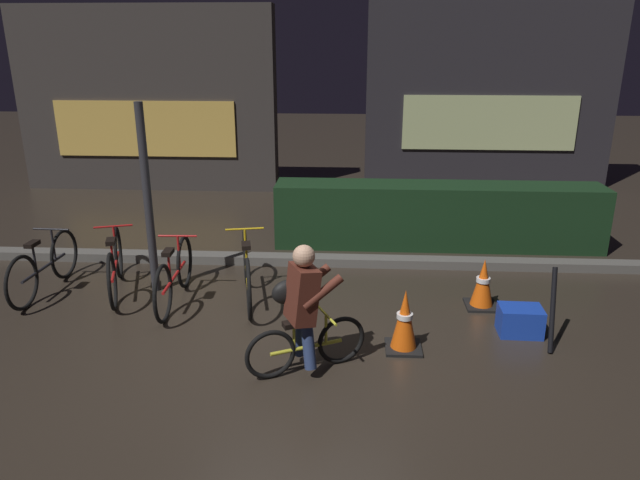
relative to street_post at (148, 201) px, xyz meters
The scene contains 15 objects.
ground_plane 2.50m from the street_post, 32.60° to the right, with size 40.00×40.00×0.00m, color #2D261E.
sidewalk_curb 2.39m from the street_post, 28.06° to the left, with size 12.00×0.24×0.12m, color #56544F.
hedge_row 4.19m from the street_post, 27.33° to the left, with size 4.80×0.70×0.94m, color black.
storefront_left 5.62m from the street_post, 108.49° to the left, with size 5.20×0.54×3.62m.
storefront_right 7.95m from the street_post, 49.24° to the left, with size 5.03×0.54×3.85m.
street_post is the anchor object (origin of this frame).
parked_bike_leftmost 1.55m from the street_post, behind, with size 0.46×1.60×0.74m.
parked_bike_left_mid 0.92m from the street_post, behind, with size 0.58×1.61×0.77m.
parked_bike_center_left 0.95m from the street_post, 44.06° to the right, with size 0.46×1.63×0.75m.
parked_bike_center_right 1.43m from the street_post, ahead, with size 0.49×1.71×0.80m.
traffic_cone_near 3.34m from the street_post, 23.74° to the right, with size 0.36×0.36×0.64m.
traffic_cone_far 4.03m from the street_post, ahead, with size 0.36×0.36×0.59m.
blue_crate 4.41m from the street_post, 12.10° to the right, with size 0.44×0.32×0.30m, color #193DB7.
cyclist 2.70m from the street_post, 41.32° to the right, with size 1.09×0.58×1.25m.
closed_umbrella 4.63m from the street_post, 14.56° to the right, with size 0.05×0.05×0.85m, color black.
Camera 1 is at (0.56, -5.36, 2.93)m, focal length 32.89 mm.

